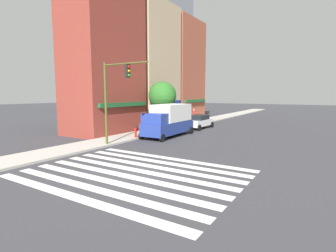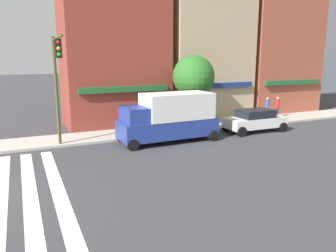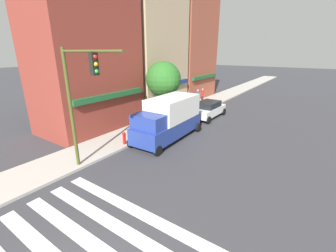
{
  "view_description": "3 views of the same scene",
  "coord_description": "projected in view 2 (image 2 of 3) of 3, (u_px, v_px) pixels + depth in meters",
  "views": [
    {
      "loc": [
        -10.06,
        -8.35,
        4.03
      ],
      "look_at": [
        10.87,
        4.7,
        1.0
      ],
      "focal_mm": 28.0,
      "sensor_mm": 36.0,
      "label": 1
    },
    {
      "loc": [
        2.53,
        -13.55,
        5.21
      ],
      "look_at": [
        10.87,
        4.7,
        1.0
      ],
      "focal_mm": 35.0,
      "sensor_mm": 36.0,
      "label": 2
    },
    {
      "loc": [
        -1.83,
        -4.14,
        6.19
      ],
      "look_at": [
        10.87,
        4.7,
        1.0
      ],
      "focal_mm": 24.0,
      "sensor_mm": 36.0,
      "label": 3
    }
  ],
  "objects": [
    {
      "name": "storefront_row",
      "position": [
        202.0,
        28.0,
        27.74
      ],
      "size": [
        23.45,
        5.3,
        15.88
      ],
      "color": "maroon",
      "rests_on": "ground_plane"
    },
    {
      "name": "traffic_signal",
      "position": [
        57.0,
        74.0,
        17.95
      ],
      "size": [
        0.32,
        4.14,
        6.38
      ],
      "color": "#474C1E",
      "rests_on": "ground_plane"
    },
    {
      "name": "box_truck_blue",
      "position": [
        169.0,
        117.0,
        20.42
      ],
      "size": [
        6.26,
        2.42,
        3.04
      ],
      "rotation": [
        0.0,
        0.0,
        0.03
      ],
      "color": "navy",
      "rests_on": "ground_plane"
    },
    {
      "name": "sedan_white",
      "position": [
        255.0,
        120.0,
        23.31
      ],
      "size": [
        4.41,
        2.02,
        1.59
      ],
      "rotation": [
        0.0,
        0.0,
        -0.01
      ],
      "color": "white",
      "rests_on": "ground_plane"
    },
    {
      "name": "pedestrian_blue_shirt",
      "position": [
        267.0,
        107.0,
        27.69
      ],
      "size": [
        0.32,
        0.32,
        1.77
      ],
      "rotation": [
        0.0,
        0.0,
        1.03
      ],
      "color": "#23232D",
      "rests_on": "sidewalk_left"
    },
    {
      "name": "pedestrian_red_jacket",
      "position": [
        277.0,
        107.0,
        28.0
      ],
      "size": [
        0.32,
        0.32,
        1.77
      ],
      "rotation": [
        0.0,
        0.0,
        0.38
      ],
      "color": "#23232D",
      "rests_on": "sidewalk_left"
    },
    {
      "name": "pedestrian_green_top",
      "position": [
        177.0,
        118.0,
        22.94
      ],
      "size": [
        0.32,
        0.32,
        1.77
      ],
      "rotation": [
        0.0,
        0.0,
        4.2
      ],
      "color": "#23232D",
      "rests_on": "sidewalk_left"
    },
    {
      "name": "fire_hydrant",
      "position": [
        118.0,
        131.0,
        20.96
      ],
      "size": [
        0.24,
        0.24,
        0.84
      ],
      "color": "red",
      "rests_on": "sidewalk_left"
    },
    {
      "name": "street_tree",
      "position": [
        194.0,
        77.0,
        23.76
      ],
      "size": [
        3.06,
        3.06,
        5.23
      ],
      "color": "brown",
      "rests_on": "sidewalk_left"
    }
  ]
}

